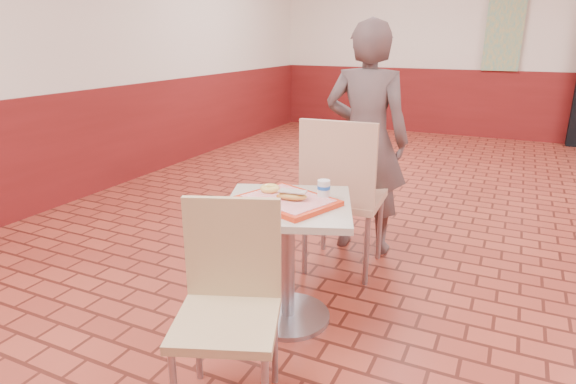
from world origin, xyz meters
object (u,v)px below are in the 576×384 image
at_px(serving_tray, 288,201).
at_px(chair_main_front, 229,296).
at_px(chair_main_back, 342,189).
at_px(ring_donut, 270,188).
at_px(long_john_donut, 292,195).
at_px(paper_cup, 324,188).
at_px(customer, 366,140).
at_px(main_table, 288,243).

bearing_deg(serving_tray, chair_main_front, -86.11).
distance_m(chair_main_back, serving_tray, 0.66).
distance_m(chair_main_back, ring_donut, 0.64).
height_order(serving_tray, long_john_donut, long_john_donut).
relative_size(ring_donut, paper_cup, 1.25).
relative_size(customer, ring_donut, 15.44).
height_order(chair_main_back, long_john_donut, chair_main_back).
bearing_deg(ring_donut, chair_main_front, -75.83).
bearing_deg(ring_donut, long_john_donut, -24.87).
bearing_deg(chair_main_front, ring_donut, 83.01).
xyz_separation_m(main_table, chair_main_back, (0.06, 0.65, 0.12)).
relative_size(serving_tray, paper_cup, 5.43).
distance_m(long_john_donut, paper_cup, 0.18).
height_order(chair_main_back, paper_cup, chair_main_back).
height_order(main_table, chair_main_front, chair_main_front).
xyz_separation_m(long_john_donut, paper_cup, (0.12, 0.13, 0.02)).
xyz_separation_m(serving_tray, paper_cup, (0.15, 0.11, 0.06)).
distance_m(customer, long_john_donut, 1.11).
distance_m(customer, ring_donut, 1.05).
xyz_separation_m(chair_main_front, customer, (0.04, 1.73, 0.31)).
distance_m(main_table, long_john_donut, 0.27).
bearing_deg(long_john_donut, main_table, 150.43).
distance_m(chair_main_front, paper_cup, 0.81).
height_order(customer, long_john_donut, customer).
height_order(main_table, ring_donut, ring_donut).
bearing_deg(ring_donut, chair_main_back, 71.48).
xyz_separation_m(main_table, paper_cup, (0.15, 0.11, 0.29)).
relative_size(customer, long_john_donut, 9.61).
bearing_deg(long_john_donut, customer, 87.33).
bearing_deg(ring_donut, main_table, -23.80).
relative_size(chair_main_front, long_john_donut, 5.22).
bearing_deg(chair_main_back, customer, -95.82).
bearing_deg(paper_cup, ring_donut, -169.49).
bearing_deg(ring_donut, paper_cup, 10.51).
bearing_deg(chair_main_back, chair_main_front, 85.34).
bearing_deg(serving_tray, chair_main_back, 84.33).
relative_size(chair_main_back, paper_cup, 12.26).
height_order(chair_main_back, serving_tray, chair_main_back).
bearing_deg(paper_cup, main_table, -143.38).
bearing_deg(main_table, customer, 85.76).
bearing_deg(chair_main_back, main_table, 80.59).
height_order(main_table, chair_main_back, chair_main_back).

